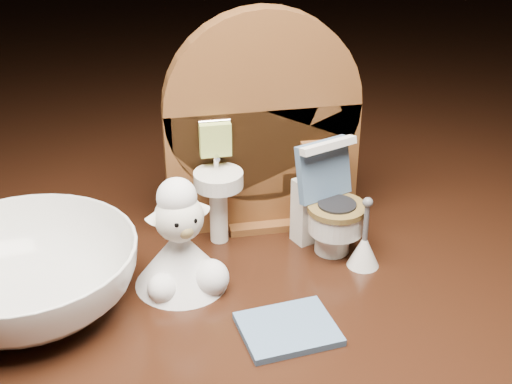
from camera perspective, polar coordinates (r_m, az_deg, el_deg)
The scene contains 6 objects.
backdrop_panel at distance 0.47m, azimuth 0.45°, elevation 4.51°, with size 0.13×0.05×0.15m.
toy_toilet at distance 0.46m, azimuth 5.71°, elevation -1.41°, with size 0.04×0.05×0.08m.
bath_mat at distance 0.40m, azimuth 2.58°, elevation -10.89°, with size 0.05×0.04×0.00m, color slate.
toilet_brush at distance 0.45m, azimuth 8.63°, elevation -4.45°, with size 0.02×0.02×0.05m.
plush_lamb at distance 0.43m, azimuth -6.01°, elevation -4.57°, with size 0.06×0.06×0.07m.
ceramic_bowl at distance 0.43m, azimuth -17.85°, elevation -6.50°, with size 0.13×0.13×0.04m, color white.
Camera 1 is at (-0.09, -0.36, 0.25)m, focal length 50.00 mm.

